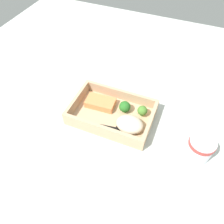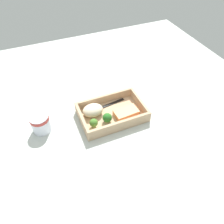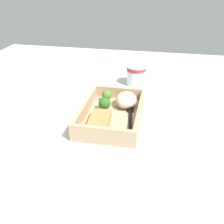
{
  "view_description": "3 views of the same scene",
  "coord_description": "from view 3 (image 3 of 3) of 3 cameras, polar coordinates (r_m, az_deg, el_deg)",
  "views": [
    {
      "loc": [
        18.62,
        -45.49,
        61.33
      ],
      "look_at": [
        0.0,
        0.0,
        2.7
      ],
      "focal_mm": 35.0,
      "sensor_mm": 36.0,
      "label": 1
    },
    {
      "loc": [
        25.95,
        62.21,
        71.63
      ],
      "look_at": [
        0.0,
        0.0,
        2.7
      ],
      "focal_mm": 35.0,
      "sensor_mm": 36.0,
      "label": 2
    },
    {
      "loc": [
        -71.75,
        -14.12,
        43.39
      ],
      "look_at": [
        0.0,
        0.0,
        2.7
      ],
      "focal_mm": 42.0,
      "sensor_mm": 36.0,
      "label": 3
    }
  ],
  "objects": [
    {
      "name": "mashed_potatoes",
      "position": [
        0.89,
        3.11,
        2.66
      ],
      "size": [
        9.16,
        7.14,
        4.84
      ],
      "primitive_type": "ellipsoid",
      "color": "beige",
      "rests_on": "takeout_tray"
    },
    {
      "name": "takeout_tray",
      "position": [
        0.85,
        0.0,
        -1.24
      ],
      "size": [
        28.58,
        18.82,
        1.2
      ],
      "primitive_type": "cube",
      "color": "tan",
      "rests_on": "ground_plane"
    },
    {
      "name": "ground_plane",
      "position": [
        0.86,
        0.0,
        -2.17
      ],
      "size": [
        160.0,
        160.0,
        2.0
      ],
      "primitive_type": "cube",
      "color": "#B9C0B9"
    },
    {
      "name": "salmon_fillet",
      "position": [
        0.8,
        -2.68,
        -1.9
      ],
      "size": [
        10.85,
        6.61,
        2.57
      ],
      "primitive_type": "cube",
      "rotation": [
        0.0,
        0.0,
        0.07
      ],
      "color": "#E8824A",
      "rests_on": "takeout_tray"
    },
    {
      "name": "paper_cup",
      "position": [
        1.1,
        5.27,
        8.17
      ],
      "size": [
        7.88,
        7.88,
        8.01
      ],
      "color": "white",
      "rests_on": "ground_plane"
    },
    {
      "name": "broccoli_floret_2",
      "position": [
        0.87,
        -1.63,
        1.82
      ],
      "size": [
        4.07,
        4.07,
        4.5
      ],
      "color": "#8AAF61",
      "rests_on": "takeout_tray"
    },
    {
      "name": "fork",
      "position": [
        0.84,
        4.0,
        -1.11
      ],
      "size": [
        15.88,
        3.75,
        0.44
      ],
      "color": "black",
      "rests_on": "takeout_tray"
    },
    {
      "name": "tray_rim",
      "position": [
        0.83,
        0.0,
        0.34
      ],
      "size": [
        28.58,
        18.82,
        4.15
      ],
      "color": "tan",
      "rests_on": "takeout_tray"
    },
    {
      "name": "receipt_slip",
      "position": [
        0.84,
        -18.07,
        -3.52
      ],
      "size": [
        9.29,
        13.89,
        0.24
      ],
      "primitive_type": "cube",
      "rotation": [
        0.0,
        0.0,
        -0.06
      ],
      "color": "white",
      "rests_on": "ground_plane"
    },
    {
      "name": "broccoli_floret_1",
      "position": [
        0.92,
        -1.11,
        3.64
      ],
      "size": [
        3.51,
        3.51,
        4.32
      ],
      "color": "#7A9C55",
      "rests_on": "takeout_tray"
    }
  ]
}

